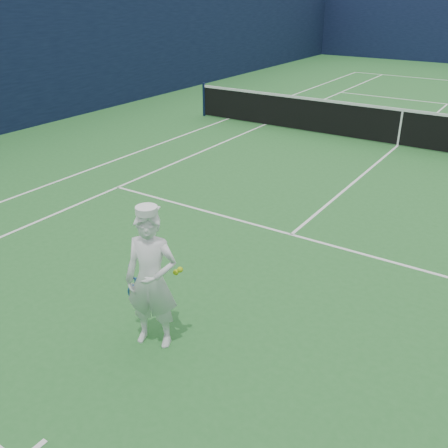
% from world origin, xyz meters
% --- Properties ---
extents(ground, '(80.00, 80.00, 0.00)m').
position_xyz_m(ground, '(0.00, 0.00, 0.00)').
color(ground, '#286A2C').
rests_on(ground, ground).
extents(court_markings, '(11.03, 23.83, 0.01)m').
position_xyz_m(court_markings, '(0.00, 0.00, 0.00)').
color(court_markings, white).
rests_on(court_markings, ground).
extents(windscreen_fence, '(20.12, 36.12, 4.00)m').
position_xyz_m(windscreen_fence, '(0.00, 0.00, 2.00)').
color(windscreen_fence, '#0E1634').
rests_on(windscreen_fence, ground).
extents(tennis_net, '(12.88, 0.09, 1.07)m').
position_xyz_m(tennis_net, '(0.00, 0.00, 0.55)').
color(tennis_net, '#141E4C').
rests_on(tennis_net, ground).
extents(tennis_player, '(0.85, 0.59, 1.77)m').
position_xyz_m(tennis_player, '(-0.09, -9.88, 0.86)').
color(tennis_player, white).
rests_on(tennis_player, ground).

